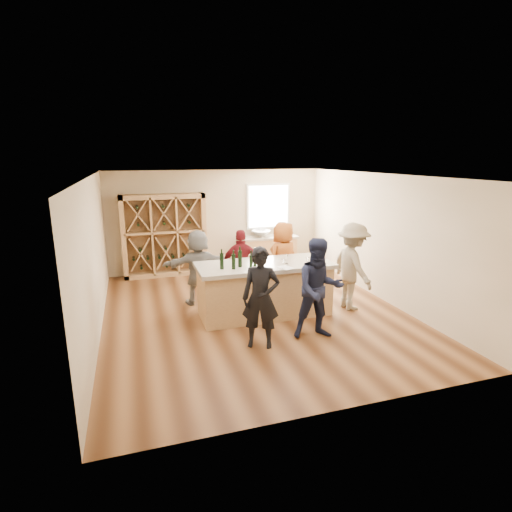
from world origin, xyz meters
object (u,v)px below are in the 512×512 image
object	(u,v)px
wine_bottle_c	(240,259)
person_far_right	(283,259)
tasting_counter_base	(265,291)
person_far_left	(199,267)
wine_bottle_b	(234,262)
wine_bottle_e	(255,259)
person_near_right	(319,289)
sink	(261,233)
wine_bottle_d	(251,261)
wine_bottle_a	(222,261)
person_far_mid	(242,265)
wine_rack	(165,236)
person_server	(352,266)
person_near_left	(261,298)

from	to	relation	value
wine_bottle_c	person_far_right	distance (m)	1.77
tasting_counter_base	person_far_left	size ratio (longest dim) A/B	1.58
wine_bottle_b	wine_bottle_e	distance (m)	0.47
person_near_right	person_far_left	size ratio (longest dim) A/B	1.10
wine_bottle_c	wine_bottle_e	world-z (taller)	wine_bottle_c
tasting_counter_base	person_near_right	world-z (taller)	person_near_right
sink	wine_bottle_d	bearing A→B (deg)	-111.06
person_near_right	wine_bottle_a	bearing A→B (deg)	150.54
person_far_mid	person_far_left	distance (m)	0.95
person_near_right	person_far_right	bearing A→B (deg)	93.11
wine_rack	wine_bottle_d	world-z (taller)	wine_rack
sink	wine_bottle_a	distance (m)	4.01
wine_rack	person_server	world-z (taller)	wine_rack
wine_bottle_b	wine_bottle_c	xyz separation A→B (m)	(0.16, 0.11, 0.02)
wine_rack	sink	world-z (taller)	wine_rack
sink	person_far_mid	size ratio (longest dim) A/B	0.34
wine_bottle_b	wine_bottle_a	bearing A→B (deg)	160.35
wine_bottle_a	person_far_right	distance (m)	2.08
wine_rack	wine_bottle_a	distance (m)	3.66
wine_bottle_d	wine_bottle_e	world-z (taller)	wine_bottle_e
wine_bottle_c	wine_bottle_d	distance (m)	0.23
wine_bottle_b	person_far_mid	xyz separation A→B (m)	(0.48, 1.18, -0.42)
wine_bottle_e	person_server	distance (m)	2.12
person_far_right	person_far_left	world-z (taller)	person_far_right
wine_rack	person_far_right	xyz separation A→B (m)	(2.46, -2.43, -0.24)
sink	person_far_right	world-z (taller)	person_far_right
person_server	person_far_right	distance (m)	1.63
wine_bottle_a	person_far_left	world-z (taller)	person_far_left
wine_bottle_b	person_near_left	bearing A→B (deg)	-80.75
person_near_right	person_server	xyz separation A→B (m)	(1.29, 1.07, 0.02)
person_far_left	person_far_mid	bearing A→B (deg)	175.77
tasting_counter_base	person_far_mid	size ratio (longest dim) A/B	1.62
sink	person_near_right	size ratio (longest dim) A/B	0.30
person_server	sink	bearing A→B (deg)	9.95
wine_bottle_a	person_far_left	bearing A→B (deg)	102.32
person_server	person_far_right	size ratio (longest dim) A/B	1.07
wine_rack	wine_bottle_c	xyz separation A→B (m)	(1.13, -3.54, 0.14)
wine_bottle_d	person_far_mid	bearing A→B (deg)	83.21
wine_bottle_b	wine_bottle_e	world-z (taller)	wine_bottle_b
person_far_left	wine_bottle_e	bearing A→B (deg)	129.31
wine_bottle_e	person_far_right	xyz separation A→B (m)	(1.03, 1.12, -0.36)
sink	wine_bottle_c	xyz separation A→B (m)	(-1.57, -3.47, 0.23)
wine_bottle_b	wine_bottle_d	size ratio (longest dim) A/B	1.11
tasting_counter_base	wine_bottle_a	distance (m)	1.18
person_near_left	person_server	bearing A→B (deg)	47.54
wine_bottle_b	sink	bearing A→B (deg)	64.23
sink	person_far_right	distance (m)	2.37
wine_rack	person_near_right	xyz separation A→B (m)	(2.24, -4.73, -0.20)
person_far_left	wine_bottle_d	bearing A→B (deg)	122.72
wine_bottle_d	wine_bottle_a	bearing A→B (deg)	169.56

